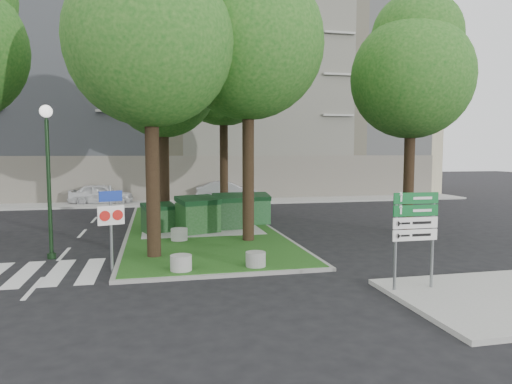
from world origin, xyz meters
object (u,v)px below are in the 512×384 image
object	(u,v)px
tree_median_far	(225,60)
dumpster_c	(233,211)
bollard_left	(181,263)
dumpster_a	(159,218)
litter_bin	(245,210)
tree_street_right	(413,66)
tree_median_near_left	(153,27)
bollard_right	(256,259)
tree_median_near_right	(250,28)
street_lamp	(48,163)
tree_median_mid	(165,74)
traffic_sign_pole	(111,217)
car_silver	(227,191)
bollard_mid	(179,234)
car_white	(101,194)
directional_sign	(415,225)
dumpster_d	(253,209)
dumpster_b	(198,215)

from	to	relation	value
tree_median_far	dumpster_c	size ratio (longest dim) A/B	6.81
bollard_left	dumpster_a	bearing A→B (deg)	94.85
litter_bin	tree_street_right	bearing A→B (deg)	-42.12
tree_median_near_left	tree_street_right	bearing A→B (deg)	13.39
bollard_right	tree_median_near_right	bearing A→B (deg)	80.39
street_lamp	dumpster_c	bearing A→B (deg)	30.73
tree_median_mid	tree_street_right	bearing A→B (deg)	-21.80
tree_median_near_left	street_lamp	distance (m)	5.44
litter_bin	traffic_sign_pole	distance (m)	10.98
bollard_left	car_silver	world-z (taller)	car_silver
bollard_left	tree_street_right	bearing A→B (deg)	24.85
dumpster_c	bollard_mid	bearing A→B (deg)	-142.66
litter_bin	car_silver	world-z (taller)	car_silver
tree_median_mid	bollard_right	world-z (taller)	tree_median_mid
tree_median_near_right	dumpster_a	xyz separation A→B (m)	(-3.40, 2.48, -7.28)
dumpster_a	dumpster_c	xyz separation A→B (m)	(3.20, 0.26, 0.15)
bollard_left	car_silver	distance (m)	19.47
bollard_mid	tree_median_mid	bearing A→B (deg)	94.75
litter_bin	traffic_sign_pole	size ratio (longest dim) A/B	0.31
tree_street_right	tree_median_mid	bearing A→B (deg)	158.20
tree_median_far	dumpster_a	bearing A→B (deg)	-125.68
tree_median_near_right	car_white	distance (m)	17.68
tree_median_near_left	dumpster_c	size ratio (longest dim) A/B	6.01
tree_street_right	tree_median_far	bearing A→B (deg)	134.17
tree_median_far	tree_median_mid	bearing A→B (deg)	-136.85
bollard_mid	street_lamp	distance (m)	5.27
tree_median_near_left	street_lamp	world-z (taller)	tree_median_near_left
tree_median_near_right	tree_median_far	xyz separation A→B (m)	(0.20, 7.50, 0.33)
tree_median_far	directional_sign	bearing A→B (deg)	-80.57
tree_median_near_right	tree_street_right	world-z (taller)	tree_median_near_right
tree_street_right	dumpster_d	xyz separation A→B (m)	(-6.09, 3.34, -6.17)
bollard_right	directional_sign	size ratio (longest dim) A/B	0.25
litter_bin	street_lamp	bearing A→B (deg)	-137.59
directional_sign	car_silver	bearing A→B (deg)	93.35
tree_median_near_right	dumpster_b	distance (m)	7.62
tree_median_far	directional_sign	distance (m)	16.14
tree_median_mid	tree_median_near_right	bearing A→B (deg)	-56.31
tree_median_far	tree_median_near_left	bearing A→B (deg)	-111.28
dumpster_c	directional_sign	world-z (taller)	directional_sign
directional_sign	car_white	distance (m)	23.59
dumpster_b	tree_street_right	bearing A→B (deg)	-30.03
street_lamp	car_white	xyz separation A→B (m)	(-0.15, 15.71, -2.41)
bollard_right	car_silver	bearing A→B (deg)	83.70
dumpster_c	bollard_left	xyz separation A→B (m)	(-2.64, -6.81, -0.52)
dumpster_a	car_silver	distance (m)	13.35
tree_median_mid	tree_street_right	size ratio (longest dim) A/B	0.99
street_lamp	tree_median_far	bearing A→B (deg)	51.00
bollard_left	car_white	size ratio (longest dim) A/B	0.15
bollard_left	tree_median_far	bearing A→B (deg)	75.24
car_white	street_lamp	bearing A→B (deg)	-174.21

